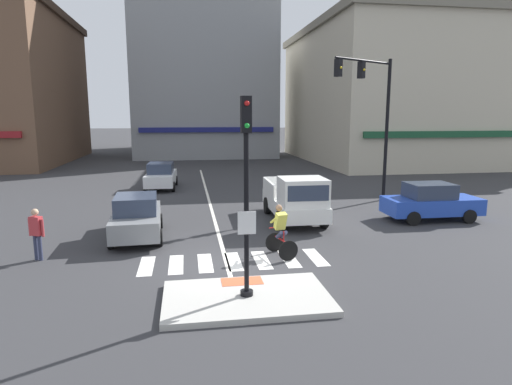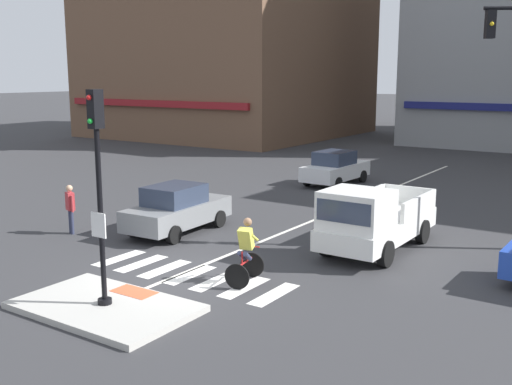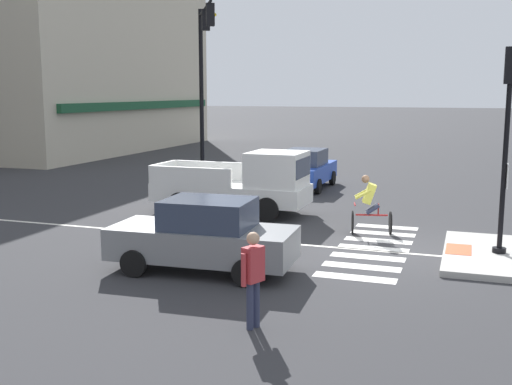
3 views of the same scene
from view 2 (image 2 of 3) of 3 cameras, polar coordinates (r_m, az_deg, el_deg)
ground_plane at (r=16.47m, az=-6.81°, el=-7.87°), size 300.00×300.00×0.00m
traffic_island at (r=14.62m, az=-13.88°, el=-10.29°), size 4.11×2.55×0.15m
tactile_pad_front at (r=15.18m, az=-11.29°, el=-9.06°), size 1.10×0.60×0.01m
signal_pole at (r=13.83m, az=-14.47°, el=1.30°), size 0.44×0.38×4.83m
crosswalk_stripe_a at (r=18.44m, az=-12.63°, el=-6.00°), size 0.44×1.80×0.01m
crosswalk_stripe_b at (r=17.82m, az=-10.63°, el=-6.51°), size 0.44×1.80×0.01m
crosswalk_stripe_c at (r=17.23m, az=-8.49°, el=-7.05°), size 0.44×1.80×0.01m
crosswalk_stripe_d at (r=16.67m, az=-6.19°, el=-7.62°), size 0.44×1.80×0.01m
crosswalk_stripe_e at (r=16.14m, az=-3.73°, el=-8.21°), size 0.44×1.80×0.01m
crosswalk_stripe_f at (r=15.64m, az=-1.10°, el=-8.82°), size 0.44×1.80×0.01m
crosswalk_stripe_g at (r=15.17m, az=1.71°, el=-9.46°), size 0.44×1.80×0.01m
lane_centre_line at (r=24.73m, az=8.00°, el=-1.51°), size 0.14×28.00×0.01m
building_corner_right at (r=55.71m, az=-2.43°, el=12.88°), size 20.34×20.34×14.33m
car_white_westbound_distant at (r=30.10m, az=7.41°, el=2.29°), size 1.99×4.17×1.64m
car_grey_westbound_near at (r=20.91m, az=-7.38°, el=-1.52°), size 2.00×4.18×1.64m
pickup_truck_white_eastbound_mid at (r=18.67m, az=10.78°, el=-2.61°), size 2.11×5.12×2.08m
cyclist at (r=15.76m, az=-0.96°, el=-5.34°), size 0.88×1.21×1.68m
pedestrian_at_curb_left at (r=21.42m, az=-16.92°, el=-1.14°), size 0.51×0.34×1.67m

